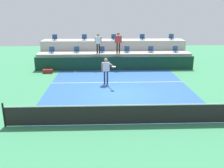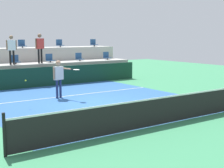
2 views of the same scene
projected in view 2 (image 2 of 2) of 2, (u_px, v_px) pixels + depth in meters
name	position (u px, v px, depth m)	size (l,w,h in m)	color
ground_plane	(99.00, 104.00, 14.15)	(40.00, 40.00, 0.00)	#388456
court_inner_paint	(87.00, 100.00, 14.96)	(9.00, 10.00, 0.01)	#285693
court_service_line	(72.00, 95.00, 16.09)	(9.00, 0.06, 0.00)	white
tennis_net	(165.00, 109.00, 10.83)	(10.48, 0.08, 1.07)	black
sponsor_backboard	(41.00, 77.00, 18.94)	(13.00, 0.16, 1.10)	#0F3323
seating_tier_lower	(33.00, 73.00, 19.98)	(13.00, 1.80, 1.25)	#ADAAA3
seating_tier_upper	(22.00, 64.00, 21.38)	(13.00, 1.80, 2.10)	#ADAAA3
stadium_chair_lower_mid_left	(15.00, 60.00, 19.21)	(0.44, 0.40, 0.52)	#2D2D33
stadium_chair_lower_mid_right	(50.00, 59.00, 20.43)	(0.44, 0.40, 0.52)	#2D2D33
stadium_chair_lower_right	(79.00, 58.00, 21.60)	(0.44, 0.40, 0.52)	#2D2D33
stadium_chair_lower_far_right	(107.00, 56.00, 22.81)	(0.44, 0.40, 0.52)	#2D2D33
stadium_chair_upper_center	(22.00, 44.00, 21.17)	(0.44, 0.40, 0.52)	#2D2D33
stadium_chair_upper_right	(60.00, 44.00, 22.66)	(0.44, 0.40, 0.52)	#2D2D33
stadium_chair_upper_far_right	(94.00, 43.00, 24.19)	(0.44, 0.40, 0.52)	#2D2D33
tennis_player	(59.00, 75.00, 15.29)	(0.94, 1.16, 1.74)	navy
spectator_leaning_on_rail	(12.00, 47.00, 18.62)	(0.58, 0.27, 1.63)	black
spectator_in_white	(40.00, 45.00, 19.56)	(0.60, 0.27, 1.73)	black
tennis_ball	(26.00, 80.00, 13.44)	(0.07, 0.07, 0.07)	#CCE033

